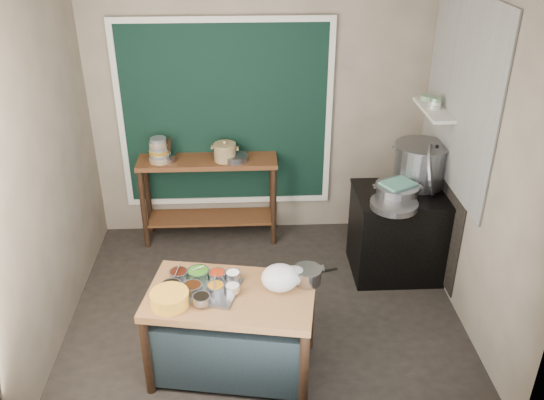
{
  "coord_description": "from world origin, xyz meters",
  "views": [
    {
      "loc": [
        -0.14,
        -4.23,
        3.38
      ],
      "look_at": [
        0.08,
        0.25,
        1.0
      ],
      "focal_mm": 38.0,
      "sensor_mm": 36.0,
      "label": 1
    }
  ],
  "objects_px": {
    "condiment_tray": "(202,289)",
    "utensil_cup": "(170,158)",
    "saucepan": "(307,276)",
    "steamer": "(397,191)",
    "stove_block": "(399,234)",
    "stock_pot": "(420,165)",
    "back_counter": "(210,199)",
    "prep_table": "(232,332)",
    "ceramic_crock": "(225,153)",
    "yellow_basin": "(170,299)"
  },
  "relations": [
    {
      "from": "saucepan",
      "to": "steamer",
      "type": "relative_size",
      "value": 0.54
    },
    {
      "from": "saucepan",
      "to": "steamer",
      "type": "xyz_separation_m",
      "value": [
        0.95,
        1.11,
        0.14
      ]
    },
    {
      "from": "stock_pot",
      "to": "steamer",
      "type": "xyz_separation_m",
      "value": [
        -0.28,
        -0.28,
        -0.14
      ]
    },
    {
      "from": "prep_table",
      "to": "ceramic_crock",
      "type": "distance_m",
      "value": 2.1
    },
    {
      "from": "stove_block",
      "to": "yellow_basin",
      "type": "bearing_deg",
      "value": -145.55
    },
    {
      "from": "stove_block",
      "to": "steamer",
      "type": "distance_m",
      "value": 0.54
    },
    {
      "from": "condiment_tray",
      "to": "saucepan",
      "type": "bearing_deg",
      "value": 4.62
    },
    {
      "from": "utensil_cup",
      "to": "ceramic_crock",
      "type": "bearing_deg",
      "value": 0.21
    },
    {
      "from": "yellow_basin",
      "to": "stock_pot",
      "type": "bearing_deg",
      "value": 35.66
    },
    {
      "from": "saucepan",
      "to": "stock_pot",
      "type": "xyz_separation_m",
      "value": [
        1.22,
        1.39,
        0.27
      ]
    },
    {
      "from": "utensil_cup",
      "to": "stock_pot",
      "type": "relative_size",
      "value": 0.25
    },
    {
      "from": "stock_pot",
      "to": "utensil_cup",
      "type": "bearing_deg",
      "value": 168.61
    },
    {
      "from": "saucepan",
      "to": "steamer",
      "type": "distance_m",
      "value": 1.46
    },
    {
      "from": "prep_table",
      "to": "steamer",
      "type": "xyz_separation_m",
      "value": [
        1.53,
        1.21,
        0.57
      ]
    },
    {
      "from": "yellow_basin",
      "to": "stock_pot",
      "type": "xyz_separation_m",
      "value": [
        2.25,
        1.61,
        0.28
      ]
    },
    {
      "from": "prep_table",
      "to": "stove_block",
      "type": "bearing_deg",
      "value": 48.31
    },
    {
      "from": "stove_block",
      "to": "utensil_cup",
      "type": "relative_size",
      "value": 6.77
    },
    {
      "from": "saucepan",
      "to": "utensil_cup",
      "type": "xyz_separation_m",
      "value": [
        -1.24,
        1.88,
        0.18
      ]
    },
    {
      "from": "yellow_basin",
      "to": "saucepan",
      "type": "height_order",
      "value": "saucepan"
    },
    {
      "from": "prep_table",
      "to": "steamer",
      "type": "relative_size",
      "value": 2.98
    },
    {
      "from": "ceramic_crock",
      "to": "stock_pot",
      "type": "bearing_deg",
      "value": -14.75
    },
    {
      "from": "yellow_basin",
      "to": "steamer",
      "type": "relative_size",
      "value": 0.67
    },
    {
      "from": "utensil_cup",
      "to": "stock_pot",
      "type": "height_order",
      "value": "stock_pot"
    },
    {
      "from": "condiment_tray",
      "to": "yellow_basin",
      "type": "xyz_separation_m",
      "value": [
        -0.22,
        -0.16,
        0.04
      ]
    },
    {
      "from": "stove_block",
      "to": "saucepan",
      "type": "relative_size",
      "value": 3.95
    },
    {
      "from": "utensil_cup",
      "to": "stock_pot",
      "type": "distance_m",
      "value": 2.51
    },
    {
      "from": "stove_block",
      "to": "saucepan",
      "type": "xyz_separation_m",
      "value": [
        -1.05,
        -1.19,
        0.39
      ]
    },
    {
      "from": "back_counter",
      "to": "utensil_cup",
      "type": "height_order",
      "value": "utensil_cup"
    },
    {
      "from": "saucepan",
      "to": "stock_pot",
      "type": "distance_m",
      "value": 1.87
    },
    {
      "from": "steamer",
      "to": "utensil_cup",
      "type": "bearing_deg",
      "value": 160.42
    },
    {
      "from": "prep_table",
      "to": "condiment_tray",
      "type": "bearing_deg",
      "value": 178.56
    },
    {
      "from": "stove_block",
      "to": "ceramic_crock",
      "type": "bearing_deg",
      "value": 158.03
    },
    {
      "from": "condiment_tray",
      "to": "utensil_cup",
      "type": "height_order",
      "value": "utensil_cup"
    },
    {
      "from": "utensil_cup",
      "to": "back_counter",
      "type": "bearing_deg",
      "value": 6.22
    },
    {
      "from": "prep_table",
      "to": "ceramic_crock",
      "type": "height_order",
      "value": "ceramic_crock"
    },
    {
      "from": "steamer",
      "to": "ceramic_crock",
      "type": "bearing_deg",
      "value": 154.25
    },
    {
      "from": "yellow_basin",
      "to": "ceramic_crock",
      "type": "distance_m",
      "value": 2.15
    },
    {
      "from": "saucepan",
      "to": "ceramic_crock",
      "type": "relative_size",
      "value": 0.93
    },
    {
      "from": "prep_table",
      "to": "utensil_cup",
      "type": "distance_m",
      "value": 2.18
    },
    {
      "from": "back_counter",
      "to": "steamer",
      "type": "distance_m",
      "value": 2.03
    },
    {
      "from": "utensil_cup",
      "to": "ceramic_crock",
      "type": "distance_m",
      "value": 0.57
    },
    {
      "from": "saucepan",
      "to": "utensil_cup",
      "type": "relative_size",
      "value": 1.71
    },
    {
      "from": "yellow_basin",
      "to": "stove_block",
      "type": "bearing_deg",
      "value": 34.45
    },
    {
      "from": "prep_table",
      "to": "utensil_cup",
      "type": "relative_size",
      "value": 9.4
    },
    {
      "from": "yellow_basin",
      "to": "ceramic_crock",
      "type": "height_order",
      "value": "ceramic_crock"
    },
    {
      "from": "steamer",
      "to": "yellow_basin",
      "type": "bearing_deg",
      "value": -145.96
    },
    {
      "from": "stove_block",
      "to": "condiment_tray",
      "type": "relative_size",
      "value": 1.7
    },
    {
      "from": "condiment_tray",
      "to": "saucepan",
      "type": "relative_size",
      "value": 2.32
    },
    {
      "from": "prep_table",
      "to": "stock_pot",
      "type": "relative_size",
      "value": 2.36
    },
    {
      "from": "stock_pot",
      "to": "steamer",
      "type": "relative_size",
      "value": 1.26
    }
  ]
}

